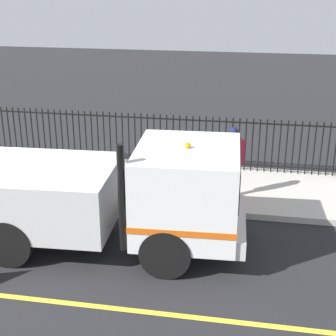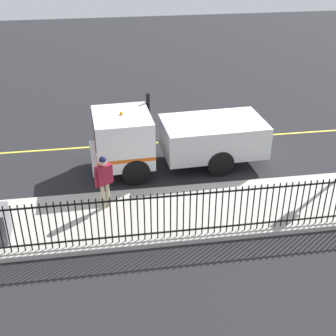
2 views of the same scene
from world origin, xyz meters
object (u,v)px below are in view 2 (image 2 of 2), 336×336
object	(u,v)px
work_truck	(165,137)
utility_cabinet	(0,224)
traffic_cone	(206,135)
worker_standing	(104,177)

from	to	relation	value
work_truck	utility_cabinet	distance (m)	6.41
utility_cabinet	traffic_cone	size ratio (longest dim) A/B	1.32
work_truck	utility_cabinet	xyz separation A→B (m)	(3.66, -5.23, -0.59)
utility_cabinet	traffic_cone	distance (m)	8.94
work_truck	worker_standing	xyz separation A→B (m)	(2.55, -2.27, 0.02)
worker_standing	utility_cabinet	distance (m)	3.22
worker_standing	utility_cabinet	xyz separation A→B (m)	(1.11, -2.96, -0.61)
work_truck	utility_cabinet	world-z (taller)	work_truck
work_truck	utility_cabinet	bearing A→B (deg)	122.19
work_truck	worker_standing	size ratio (longest dim) A/B	3.63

